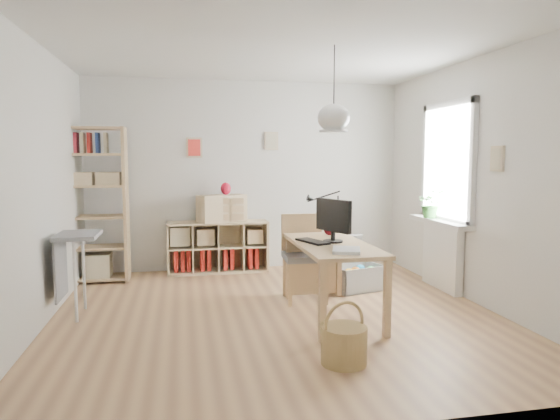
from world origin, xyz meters
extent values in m
plane|color=tan|center=(0.00, 0.00, 0.00)|extent=(4.50, 4.50, 0.00)
plane|color=white|center=(0.00, 2.25, 1.35)|extent=(4.50, 0.00, 4.50)
plane|color=white|center=(0.00, -2.25, 1.35)|extent=(4.50, 0.00, 4.50)
plane|color=white|center=(-2.25, 0.00, 1.35)|extent=(0.00, 4.50, 4.50)
plane|color=white|center=(2.25, 0.00, 1.35)|extent=(0.00, 4.50, 4.50)
plane|color=silver|center=(0.00, 0.00, 2.70)|extent=(4.50, 4.50, 0.00)
cylinder|color=black|center=(0.55, -0.15, 2.36)|extent=(0.01, 0.01, 0.68)
ellipsoid|color=white|center=(0.55, -0.15, 2.00)|extent=(0.32, 0.32, 0.27)
cube|color=white|center=(2.23, 0.60, 1.55)|extent=(0.03, 1.00, 1.30)
cube|color=white|center=(2.21, 0.06, 1.55)|extent=(0.06, 0.08, 1.46)
cube|color=white|center=(2.21, 1.14, 1.55)|extent=(0.06, 0.08, 1.46)
cube|color=white|center=(2.21, 0.60, 2.24)|extent=(0.06, 1.16, 0.08)
cube|color=white|center=(2.21, 0.60, 0.86)|extent=(0.06, 1.16, 0.08)
cube|color=white|center=(2.19, 0.60, 0.40)|extent=(0.10, 0.80, 0.80)
cube|color=white|center=(2.14, 0.60, 0.83)|extent=(0.22, 1.20, 0.06)
cube|color=tan|center=(0.55, -0.15, 0.73)|extent=(0.70, 1.50, 0.04)
cube|color=tan|center=(0.25, -0.85, 0.35)|extent=(0.06, 0.06, 0.71)
cube|color=tan|center=(0.25, 0.55, 0.35)|extent=(0.06, 0.06, 0.71)
cube|color=tan|center=(0.85, -0.85, 0.35)|extent=(0.06, 0.06, 0.71)
cube|color=tan|center=(0.85, 0.55, 0.35)|extent=(0.06, 0.06, 0.71)
cube|color=#CAB785|center=(-0.45, 2.04, 0.01)|extent=(1.40, 0.38, 0.03)
cube|color=#CAB785|center=(-0.45, 2.04, 0.70)|extent=(1.40, 0.38, 0.03)
cube|color=#CAB785|center=(-1.14, 2.04, 0.36)|extent=(0.03, 0.38, 0.72)
cube|color=#CAB785|center=(0.23, 2.04, 0.36)|extent=(0.03, 0.38, 0.72)
cube|color=#CAB785|center=(-0.45, 2.22, 0.36)|extent=(1.40, 0.02, 0.72)
cube|color=maroon|center=(-1.03, 2.06, 0.19)|extent=(0.06, 0.26, 0.30)
cube|color=maroon|center=(-0.94, 2.06, 0.19)|extent=(0.05, 0.26, 0.30)
cube|color=maroon|center=(-0.86, 2.06, 0.19)|extent=(0.05, 0.26, 0.30)
cube|color=maroon|center=(-0.67, 2.06, 0.19)|extent=(0.05, 0.26, 0.30)
cube|color=maroon|center=(-0.58, 2.06, 0.19)|extent=(0.05, 0.26, 0.30)
cube|color=maroon|center=(-0.35, 2.06, 0.19)|extent=(0.06, 0.26, 0.30)
cube|color=maroon|center=(-0.26, 2.06, 0.19)|extent=(0.06, 0.26, 0.30)
cube|color=maroon|center=(0.00, 2.06, 0.19)|extent=(0.06, 0.26, 0.30)
cube|color=maroon|center=(0.09, 2.06, 0.19)|extent=(0.05, 0.26, 0.30)
cube|color=tan|center=(-2.41, 1.80, 1.00)|extent=(0.04, 0.38, 2.00)
cube|color=tan|center=(-1.65, 1.80, 1.00)|extent=(0.04, 0.38, 2.00)
cube|color=tan|center=(-2.03, 1.80, 0.05)|extent=(0.76, 0.38, 0.03)
cube|color=tan|center=(-2.03, 1.80, 0.45)|extent=(0.76, 0.38, 0.03)
cube|color=tan|center=(-2.03, 1.80, 0.85)|extent=(0.76, 0.38, 0.03)
cube|color=tan|center=(-2.03, 1.80, 1.25)|extent=(0.76, 0.38, 0.03)
cube|color=tan|center=(-2.03, 1.80, 1.65)|extent=(0.76, 0.38, 0.03)
cube|color=tan|center=(-2.03, 1.80, 1.98)|extent=(0.76, 0.38, 0.03)
cube|color=navy|center=(-2.31, 1.80, 1.79)|extent=(0.04, 0.18, 0.26)
cube|color=maroon|center=(-2.23, 1.80, 1.79)|extent=(0.04, 0.18, 0.26)
cube|color=#BDB390|center=(-2.15, 1.80, 1.79)|extent=(0.04, 0.18, 0.26)
cube|color=maroon|center=(-2.07, 1.80, 1.79)|extent=(0.04, 0.18, 0.26)
cube|color=navy|center=(-1.97, 1.80, 1.79)|extent=(0.04, 0.18, 0.26)
cube|color=#BDB390|center=(-1.87, 1.80, 1.79)|extent=(0.04, 0.18, 0.26)
cube|color=gray|center=(-1.97, 0.35, 0.83)|extent=(0.40, 0.55, 0.04)
cylinder|color=white|center=(-1.97, 0.13, 0.41)|extent=(0.03, 0.03, 0.82)
cylinder|color=white|center=(-1.97, 0.57, 0.41)|extent=(0.03, 0.03, 0.82)
cube|color=gray|center=(-2.15, 0.35, 0.50)|extent=(0.02, 0.50, 0.62)
cube|color=gray|center=(0.41, 0.44, 0.50)|extent=(0.49, 0.49, 0.07)
cube|color=tan|center=(0.20, 0.24, 0.24)|extent=(0.04, 0.04, 0.47)
cube|color=tan|center=(0.22, 0.65, 0.24)|extent=(0.04, 0.04, 0.47)
cube|color=tan|center=(0.60, 0.22, 0.24)|extent=(0.04, 0.04, 0.47)
cube|color=tan|center=(0.62, 0.63, 0.24)|extent=(0.04, 0.04, 0.47)
cube|color=tan|center=(0.42, 0.65, 0.75)|extent=(0.47, 0.06, 0.43)
cylinder|color=olive|center=(0.29, -1.32, 0.15)|extent=(0.36, 0.36, 0.30)
torus|color=olive|center=(0.29, -1.32, 0.32)|extent=(0.36, 0.13, 0.37)
cube|color=#B8B7B3|center=(1.13, 0.75, 0.01)|extent=(0.68, 0.56, 0.02)
cube|color=#B8B7B3|center=(0.86, 0.67, 0.15)|extent=(0.13, 0.40, 0.31)
cube|color=#B8B7B3|center=(1.41, 0.83, 0.15)|extent=(0.13, 0.40, 0.31)
cube|color=#B8B7B3|center=(1.19, 0.56, 0.15)|extent=(0.58, 0.18, 0.31)
cube|color=#B8B7B3|center=(1.08, 0.94, 0.15)|extent=(0.58, 0.18, 0.31)
cube|color=#B8B7B3|center=(1.03, 1.11, 0.44)|extent=(0.62, 0.35, 0.38)
sphere|color=yellow|center=(1.01, 0.65, 0.23)|extent=(0.13, 0.13, 0.13)
sphere|color=#1B85BE|center=(1.22, 0.83, 0.23)|extent=(0.13, 0.13, 0.13)
sphere|color=#B55B16|center=(1.12, 0.73, 0.23)|extent=(0.13, 0.13, 0.13)
sphere|color=green|center=(1.31, 0.72, 0.23)|extent=(0.13, 0.13, 0.13)
cylinder|color=black|center=(0.58, -0.09, 0.76)|extent=(0.20, 0.20, 0.02)
cylinder|color=black|center=(0.58, -0.09, 0.81)|extent=(0.05, 0.05, 0.09)
cube|color=black|center=(0.58, -0.09, 1.03)|extent=(0.24, 0.48, 0.33)
cube|color=black|center=(0.37, -0.06, 0.76)|extent=(0.29, 0.44, 0.02)
cylinder|color=black|center=(0.82, 0.52, 0.77)|extent=(0.06, 0.06, 0.04)
cylinder|color=black|center=(0.82, 0.52, 0.97)|extent=(0.02, 0.02, 0.41)
cone|color=black|center=(0.47, 0.43, 1.16)|extent=(0.10, 0.07, 0.09)
sphere|color=#460911|center=(0.68, 0.36, 0.82)|extent=(0.13, 0.13, 0.13)
cube|color=white|center=(0.54, -0.63, 0.77)|extent=(0.33, 0.37, 0.03)
cube|color=#CAB785|center=(-0.39, 2.04, 0.91)|extent=(0.72, 0.52, 0.37)
ellipsoid|color=#A90E25|center=(-0.33, 2.04, 1.18)|extent=(0.14, 0.14, 0.17)
imported|color=#2B6927|center=(2.12, 0.79, 1.04)|extent=(0.39, 0.36, 0.35)
camera|label=1|loc=(-0.93, -4.92, 1.61)|focal=32.00mm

